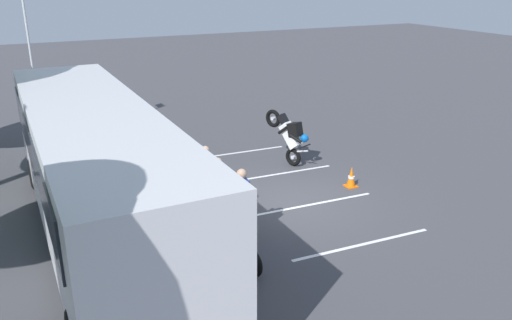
% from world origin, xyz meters
% --- Properties ---
extents(ground_plane, '(80.00, 80.00, 0.00)m').
position_xyz_m(ground_plane, '(0.00, 0.00, 0.00)').
color(ground_plane, '#424247').
extents(tour_bus, '(11.39, 2.63, 3.25)m').
position_xyz_m(tour_bus, '(0.12, 4.97, 1.65)').
color(tour_bus, silver).
rests_on(tour_bus, ground_plane).
extents(spectator_far_left, '(0.58, 0.34, 1.79)m').
position_xyz_m(spectator_far_left, '(-1.30, 1.98, 1.07)').
color(spectator_far_left, black).
rests_on(spectator_far_left, ground_plane).
extents(spectator_left, '(0.57, 0.39, 1.72)m').
position_xyz_m(spectator_left, '(-0.17, 2.11, 1.03)').
color(spectator_left, black).
rests_on(spectator_left, ground_plane).
extents(spectator_centre, '(0.58, 0.37, 1.66)m').
position_xyz_m(spectator_centre, '(0.99, 1.99, 0.98)').
color(spectator_centre, '#473823').
rests_on(spectator_centre, ground_plane).
extents(parked_motorcycle_silver, '(2.05, 0.58, 0.99)m').
position_xyz_m(parked_motorcycle_silver, '(-2.16, 2.53, 0.48)').
color(parked_motorcycle_silver, black).
rests_on(parked_motorcycle_silver, ground_plane).
extents(stunt_motorcycle, '(1.82, 0.97, 1.87)m').
position_xyz_m(stunt_motorcycle, '(2.65, -1.54, 1.05)').
color(stunt_motorcycle, black).
rests_on(stunt_motorcycle, ground_plane).
extents(flagpole, '(0.78, 0.36, 6.28)m').
position_xyz_m(flagpole, '(8.57, 5.55, 3.09)').
color(flagpole, silver).
rests_on(flagpole, ground_plane).
extents(traffic_cone, '(0.34, 0.34, 0.63)m').
position_xyz_m(traffic_cone, '(0.19, -2.27, 0.30)').
color(traffic_cone, orange).
rests_on(traffic_cone, ground_plane).
extents(bay_line_a, '(0.27, 3.73, 0.01)m').
position_xyz_m(bay_line_a, '(-2.81, -0.44, 0.00)').
color(bay_line_a, white).
rests_on(bay_line_a, ground_plane).
extents(bay_line_b, '(0.29, 3.99, 0.01)m').
position_xyz_m(bay_line_b, '(-0.38, -0.44, 0.00)').
color(bay_line_b, white).
rests_on(bay_line_b, ground_plane).
extents(bay_line_c, '(0.31, 4.48, 0.01)m').
position_xyz_m(bay_line_c, '(2.05, -0.44, 0.00)').
color(bay_line_c, white).
rests_on(bay_line_c, ground_plane).
extents(bay_line_d, '(0.27, 3.62, 0.01)m').
position_xyz_m(bay_line_d, '(4.48, -0.44, 0.00)').
color(bay_line_d, white).
rests_on(bay_line_d, ground_plane).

